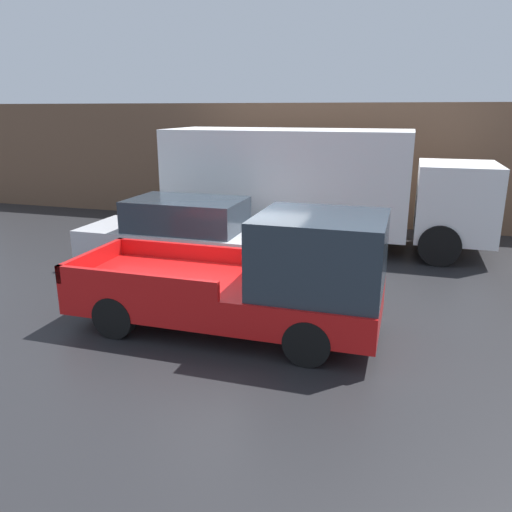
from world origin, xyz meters
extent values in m
plane|color=#232326|center=(0.00, 0.00, 0.00)|extent=(60.00, 60.00, 0.00)
cube|color=brown|center=(0.00, 8.37, 1.97)|extent=(28.00, 0.15, 3.94)
cube|color=red|center=(0.07, -0.53, 0.61)|extent=(5.33, 2.01, 0.56)
cube|color=#28333D|center=(1.72, -0.53, 1.52)|extent=(2.03, 1.89, 1.24)
cube|color=red|center=(-1.13, 0.43, 1.05)|extent=(2.93, 0.10, 0.31)
cube|color=red|center=(-1.13, -1.49, 1.05)|extent=(2.93, 0.10, 0.31)
cube|color=red|center=(-2.55, -0.53, 1.05)|extent=(0.10, 2.01, 0.31)
cylinder|color=black|center=(1.72, 0.36, 0.37)|extent=(0.74, 0.26, 0.74)
cylinder|color=black|center=(1.72, -1.42, 0.37)|extent=(0.74, 0.26, 0.74)
cylinder|color=black|center=(-1.58, 0.36, 0.37)|extent=(0.74, 0.26, 0.74)
cylinder|color=black|center=(-1.58, -1.42, 0.37)|extent=(0.74, 0.26, 0.74)
cube|color=silver|center=(-2.15, 2.48, 0.62)|extent=(4.88, 1.95, 0.70)
cube|color=#28333D|center=(-2.00, 2.48, 1.34)|extent=(2.69, 1.72, 0.73)
cylinder|color=black|center=(-0.63, 3.36, 0.32)|extent=(0.64, 0.22, 0.64)
cylinder|color=black|center=(-0.63, 1.60, 0.32)|extent=(0.64, 0.22, 0.64)
cylinder|color=black|center=(-3.66, 3.36, 0.32)|extent=(0.64, 0.22, 0.64)
cylinder|color=black|center=(-3.66, 1.60, 0.32)|extent=(0.64, 0.22, 0.64)
cube|color=white|center=(4.20, 5.64, 1.45)|extent=(1.95, 2.42, 1.93)
cube|color=white|center=(-0.32, 5.64, 1.85)|extent=(6.72, 2.55, 2.72)
cylinder|color=black|center=(3.84, 6.78, 0.51)|extent=(1.03, 0.30, 1.03)
cylinder|color=black|center=(3.84, 4.50, 0.51)|extent=(1.03, 0.30, 1.03)
cylinder|color=black|center=(-1.69, 6.78, 0.51)|extent=(1.03, 0.30, 1.03)
cylinder|color=black|center=(-1.69, 4.50, 0.51)|extent=(1.03, 0.30, 1.03)
camera|label=1|loc=(2.98, -8.18, 3.73)|focal=35.00mm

